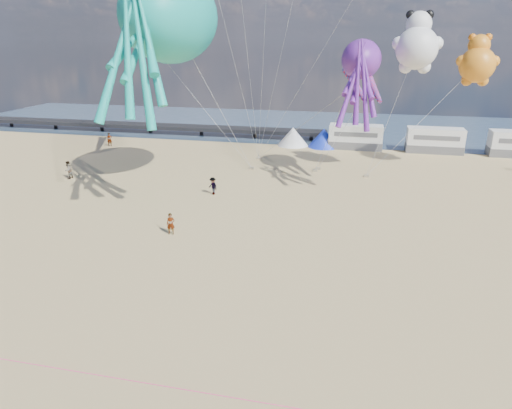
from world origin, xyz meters
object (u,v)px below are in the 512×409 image
at_px(motorhome_0, 356,137).
at_px(kite_teddy_orange, 477,65).
at_px(sandbag_e, 258,158).
at_px(windsock_right, 356,85).
at_px(tent_white, 293,136).
at_px(standing_person, 171,224).
at_px(sandbag_a, 251,168).
at_px(windsock_left, 139,29).
at_px(kite_octopus_teal, 170,16).
at_px(kite_panda, 417,48).
at_px(sandbag_c, 366,176).
at_px(sandbag_d, 318,168).
at_px(beachgoer_1, 68,170).
at_px(sandbag_b, 315,171).
at_px(windsock_mid, 372,85).
at_px(beachgoer_2, 213,186).
at_px(kite_octopus_purple, 361,59).
at_px(tent_blue, 324,138).
at_px(beachgoer_5, 110,140).
at_px(motorhome_1, 435,140).

xyz_separation_m(motorhome_0, kite_teddy_orange, (11.06, -8.74, 9.30)).
xyz_separation_m(sandbag_e, windsock_right, (10.55, -7.20, 9.18)).
distance_m(tent_white, standing_person, 30.91).
distance_m(sandbag_a, windsock_left, 18.41).
distance_m(kite_octopus_teal, kite_panda, 22.43).
bearing_deg(sandbag_c, sandbag_d, 160.45).
distance_m(beachgoer_1, windsock_right, 29.04).
xyz_separation_m(sandbag_a, windsock_right, (10.37, -2.85, 9.18)).
distance_m(tent_white, sandbag_b, 12.65).
bearing_deg(windsock_mid, sandbag_c, 66.27).
bearing_deg(sandbag_d, sandbag_e, 157.85).
height_order(beachgoer_2, windsock_left, windsock_left).
relative_size(beachgoer_1, sandbag_a, 3.58).
bearing_deg(sandbag_c, kite_octopus_purple, -142.58).
relative_size(tent_blue, windsock_left, 0.53).
relative_size(beachgoer_2, sandbag_b, 3.18).
relative_size(sandbag_b, kite_panda, 0.08).
relative_size(tent_white, sandbag_c, 8.00).
bearing_deg(standing_person, kite_teddy_orange, 27.19).
relative_size(sandbag_d, windsock_left, 0.07).
bearing_deg(standing_person, windsock_mid, 32.35).
bearing_deg(tent_blue, sandbag_e, -130.26).
bearing_deg(sandbag_e, windsock_right, -34.31).
height_order(motorhome_0, windsock_right, windsock_right).
relative_size(beachgoer_2, sandbag_a, 3.18).
xyz_separation_m(kite_panda, windsock_left, (-27.54, 0.04, 1.74)).
xyz_separation_m(standing_person, windsock_left, (-10.25, 18.55, 13.35)).
xyz_separation_m(tent_white, sandbag_a, (-2.67, -12.44, -1.09)).
bearing_deg(standing_person, kite_octopus_purple, 37.67).
xyz_separation_m(kite_octopus_purple, windsock_left, (-22.62, 1.82, 2.70)).
relative_size(beachgoer_2, sandbag_e, 3.18).
xyz_separation_m(tent_white, sandbag_c, (9.40, -12.81, -1.09)).
bearing_deg(windsock_mid, motorhome_0, 76.24).
xyz_separation_m(beachgoer_1, kite_teddy_orange, (38.77, 11.16, 9.91)).
xyz_separation_m(beachgoer_5, kite_octopus_purple, (31.26, -8.27, 10.56)).
height_order(beachgoer_1, sandbag_c, beachgoer_1).
xyz_separation_m(sandbag_c, windsock_mid, (-0.28, -2.72, 9.18)).
distance_m(beachgoer_1, kite_octopus_teal, 18.26).
bearing_deg(kite_panda, motorhome_1, 66.19).
bearing_deg(beachgoer_1, kite_teddy_orange, 110.24).
height_order(beachgoer_5, sandbag_e, beachgoer_5).
bearing_deg(sandbag_b, standing_person, -114.35).
bearing_deg(motorhome_0, sandbag_b, -108.09).
distance_m(beachgoer_1, sandbag_d, 25.65).
relative_size(sandbag_a, windsock_right, 0.10).
bearing_deg(sandbag_c, kite_octopus_teal, -159.39).
bearing_deg(kite_octopus_purple, standing_person, -134.01).
relative_size(beachgoer_2, kite_octopus_teal, 0.11).
distance_m(sandbag_a, kite_panda, 19.87).
height_order(sandbag_c, kite_octopus_purple, kite_octopus_purple).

